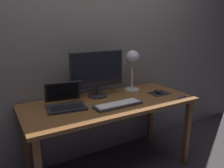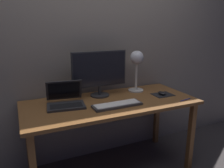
{
  "view_description": "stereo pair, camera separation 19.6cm",
  "coord_description": "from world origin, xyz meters",
  "px_view_note": "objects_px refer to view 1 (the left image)",
  "views": [
    {
      "loc": [
        -0.96,
        -1.7,
        1.43
      ],
      "look_at": [
        -0.01,
        -0.05,
        0.92
      ],
      "focal_mm": 35.51,
      "sensor_mm": 36.0,
      "label": 1
    },
    {
      "loc": [
        -0.78,
        -1.78,
        1.43
      ],
      "look_at": [
        -0.01,
        -0.05,
        0.92
      ],
      "focal_mm": 35.51,
      "sensor_mm": 36.0,
      "label": 2
    }
  ],
  "objects_px": {
    "pen": "(182,97)",
    "mouse": "(158,92)",
    "monitor": "(97,71)",
    "laptop": "(65,100)",
    "desk_lamp": "(133,62)",
    "keyboard_main": "(118,105)"
  },
  "relations": [
    {
      "from": "monitor",
      "to": "desk_lamp",
      "type": "relative_size",
      "value": 1.27
    },
    {
      "from": "desk_lamp",
      "to": "pen",
      "type": "xyz_separation_m",
      "value": [
        0.28,
        -0.45,
        -0.31
      ]
    },
    {
      "from": "desk_lamp",
      "to": "laptop",
      "type": "bearing_deg",
      "value": -171.76
    },
    {
      "from": "monitor",
      "to": "laptop",
      "type": "xyz_separation_m",
      "value": [
        -0.37,
        -0.11,
        -0.19
      ]
    },
    {
      "from": "monitor",
      "to": "keyboard_main",
      "type": "height_order",
      "value": "monitor"
    },
    {
      "from": "laptop",
      "to": "desk_lamp",
      "type": "relative_size",
      "value": 0.82
    },
    {
      "from": "keyboard_main",
      "to": "laptop",
      "type": "bearing_deg",
      "value": 151.2
    },
    {
      "from": "mouse",
      "to": "pen",
      "type": "height_order",
      "value": "mouse"
    },
    {
      "from": "desk_lamp",
      "to": "mouse",
      "type": "relative_size",
      "value": 4.5
    },
    {
      "from": "keyboard_main",
      "to": "pen",
      "type": "relative_size",
      "value": 3.16
    },
    {
      "from": "keyboard_main",
      "to": "mouse",
      "type": "distance_m",
      "value": 0.56
    },
    {
      "from": "laptop",
      "to": "mouse",
      "type": "height_order",
      "value": "laptop"
    },
    {
      "from": "mouse",
      "to": "laptop",
      "type": "bearing_deg",
      "value": 172.9
    },
    {
      "from": "monitor",
      "to": "desk_lamp",
      "type": "height_order",
      "value": "monitor"
    },
    {
      "from": "monitor",
      "to": "keyboard_main",
      "type": "distance_m",
      "value": 0.41
    },
    {
      "from": "monitor",
      "to": "laptop",
      "type": "distance_m",
      "value": 0.43
    },
    {
      "from": "pen",
      "to": "desk_lamp",
      "type": "bearing_deg",
      "value": 121.28
    },
    {
      "from": "pen",
      "to": "mouse",
      "type": "bearing_deg",
      "value": 115.95
    },
    {
      "from": "pen",
      "to": "laptop",
      "type": "bearing_deg",
      "value": 162.26
    },
    {
      "from": "keyboard_main",
      "to": "laptop",
      "type": "distance_m",
      "value": 0.46
    },
    {
      "from": "desk_lamp",
      "to": "mouse",
      "type": "xyz_separation_m",
      "value": [
        0.17,
        -0.23,
        -0.29
      ]
    },
    {
      "from": "monitor",
      "to": "mouse",
      "type": "distance_m",
      "value": 0.67
    }
  ]
}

